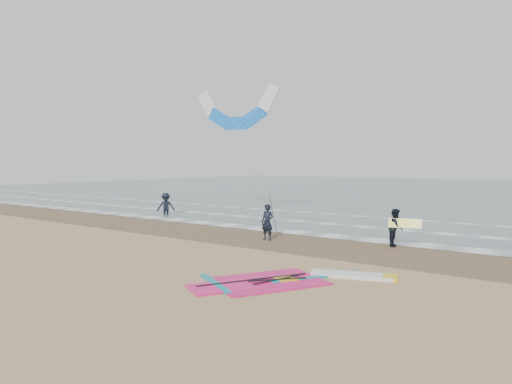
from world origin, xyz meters
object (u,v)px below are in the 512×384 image
Objects in this scene: windsurf_rig at (292,280)px; person_wading at (166,201)px; person_walking at (396,227)px; surf_kite at (237,112)px; person_standing at (267,222)px.

windsurf_rig is 2.89× the size of person_wading.
person_wading reaches higher than person_walking.
person_walking is at bearing -25.02° from surf_kite.
person_wading is (-10.93, 4.19, 0.10)m from person_standing.
surf_kite reaches higher than person_standing.
windsurf_rig is 18.24m from person_wading.
person_walking is 0.86× the size of person_wading.
surf_kite is at bearing 10.19° from person_wading.
person_standing is at bearing 99.39° from person_walking.
surf_kite is (-7.97, 8.04, 6.12)m from person_standing.
person_standing is 1.04× the size of person_walking.
person_wading is 7.73m from surf_kite.
windsurf_rig is 19.64m from surf_kite.
surf_kite is at bearing 132.87° from windsurf_rig.
person_standing is 12.86m from surf_kite.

